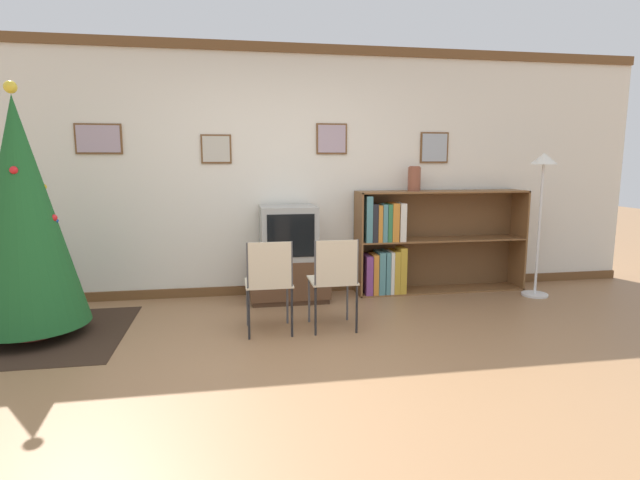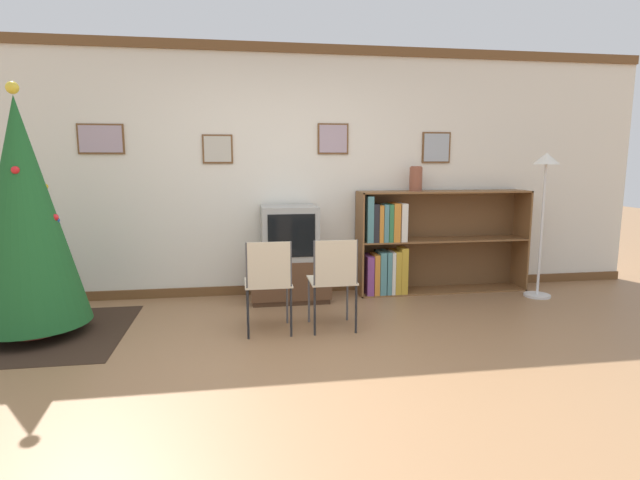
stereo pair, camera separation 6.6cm
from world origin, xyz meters
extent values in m
plane|color=#936B47|center=(0.00, 0.00, 0.00)|extent=(24.00, 24.00, 0.00)
cube|color=silver|center=(0.00, 2.24, 1.35)|extent=(8.51, 0.08, 2.70)
cube|color=brown|center=(0.00, 2.19, 2.65)|extent=(8.51, 0.03, 0.10)
cube|color=brown|center=(0.00, 2.19, 0.05)|extent=(8.51, 0.03, 0.10)
cube|color=brown|center=(-1.81, 2.19, 1.70)|extent=(0.46, 0.02, 0.31)
cube|color=#A893A3|center=(-1.81, 2.18, 1.70)|extent=(0.42, 0.01, 0.27)
cube|color=brown|center=(-0.64, 2.19, 1.60)|extent=(0.32, 0.02, 0.30)
cube|color=#BCB7A8|center=(-0.64, 2.18, 1.60)|extent=(0.28, 0.01, 0.27)
cube|color=brown|center=(0.60, 2.19, 1.71)|extent=(0.34, 0.02, 0.33)
cube|color=#A893A3|center=(0.60, 2.18, 1.71)|extent=(0.30, 0.01, 0.30)
cube|color=brown|center=(1.79, 2.19, 1.62)|extent=(0.33, 0.02, 0.35)
cube|color=#9EA8B2|center=(1.79, 2.18, 1.62)|extent=(0.29, 0.01, 0.31)
cube|color=#332319|center=(-2.19, 1.15, 0.00)|extent=(1.51, 1.49, 0.01)
cylinder|color=maroon|center=(-2.19, 1.15, 0.06)|extent=(0.36, 0.36, 0.10)
cone|color=#1E5B28|center=(-2.19, 1.15, 1.05)|extent=(0.93, 0.93, 1.89)
sphere|color=yellow|center=(-2.19, 1.15, 2.05)|extent=(0.10, 0.10, 0.10)
sphere|color=#1E4CB2|center=(-1.94, 1.18, 0.98)|extent=(0.04, 0.04, 0.04)
sphere|color=gold|center=(-2.05, 1.26, 1.26)|extent=(0.05, 0.05, 0.05)
sphere|color=red|center=(-2.25, 1.21, 1.64)|extent=(0.06, 0.06, 0.06)
sphere|color=#1E4CB2|center=(-2.08, 1.37, 1.00)|extent=(0.06, 0.06, 0.06)
sphere|color=red|center=(-1.95, 1.15, 1.01)|extent=(0.06, 0.06, 0.06)
sphere|color=red|center=(-2.16, 1.01, 1.40)|extent=(0.06, 0.06, 0.06)
cube|color=#412A1A|center=(0.08, 1.91, 0.03)|extent=(0.80, 0.51, 0.05)
cube|color=brown|center=(0.08, 1.91, 0.25)|extent=(0.83, 0.53, 0.40)
cube|color=#9E9E99|center=(0.08, 1.91, 0.73)|extent=(0.58, 0.51, 0.56)
cube|color=black|center=(0.08, 1.65, 0.73)|extent=(0.48, 0.01, 0.44)
cube|color=beige|center=(-0.20, 0.94, 0.43)|extent=(0.40, 0.40, 0.02)
cube|color=beige|center=(-0.20, 0.75, 0.63)|extent=(0.35, 0.01, 0.38)
cylinder|color=#4C4C51|center=(-0.38, 1.12, 0.21)|extent=(0.02, 0.02, 0.42)
cylinder|color=#4C4C51|center=(-0.02, 1.12, 0.21)|extent=(0.02, 0.02, 0.42)
cylinder|color=#4C4C51|center=(-0.38, 0.76, 0.21)|extent=(0.02, 0.02, 0.42)
cylinder|color=#4C4C51|center=(-0.02, 0.76, 0.21)|extent=(0.02, 0.02, 0.42)
cylinder|color=#4C4C51|center=(-0.38, 0.76, 0.41)|extent=(0.02, 0.02, 0.82)
cylinder|color=#4C4C51|center=(-0.02, 0.76, 0.41)|extent=(0.02, 0.02, 0.82)
cube|color=beige|center=(0.36, 0.94, 0.43)|extent=(0.40, 0.40, 0.02)
cube|color=beige|center=(0.36, 0.75, 0.63)|extent=(0.35, 0.01, 0.38)
cylinder|color=#4C4C51|center=(0.18, 1.12, 0.21)|extent=(0.02, 0.02, 0.42)
cylinder|color=#4C4C51|center=(0.54, 1.12, 0.21)|extent=(0.02, 0.02, 0.42)
cylinder|color=#4C4C51|center=(0.18, 0.76, 0.21)|extent=(0.02, 0.02, 0.42)
cylinder|color=#4C4C51|center=(0.54, 0.76, 0.21)|extent=(0.02, 0.02, 0.42)
cylinder|color=#4C4C51|center=(0.18, 0.76, 0.41)|extent=(0.02, 0.02, 0.82)
cylinder|color=#4C4C51|center=(0.54, 0.76, 0.41)|extent=(0.02, 0.02, 0.82)
cube|color=brown|center=(0.87, 2.00, 0.57)|extent=(0.02, 0.36, 1.14)
cube|color=brown|center=(2.79, 2.00, 0.57)|extent=(0.02, 0.36, 1.14)
cube|color=brown|center=(1.83, 2.00, 1.13)|extent=(1.95, 0.36, 0.02)
cube|color=brown|center=(1.83, 2.00, 0.01)|extent=(1.95, 0.36, 0.02)
cube|color=brown|center=(1.83, 2.00, 0.59)|extent=(1.91, 0.36, 0.02)
cube|color=brown|center=(1.83, 2.18, 0.57)|extent=(1.95, 0.01, 1.14)
cube|color=#7A3D7F|center=(0.96, 1.98, 0.23)|extent=(0.07, 0.30, 0.43)
cube|color=orange|center=(1.03, 1.95, 0.24)|extent=(0.06, 0.23, 0.45)
cube|color=teal|center=(1.10, 1.97, 0.25)|extent=(0.07, 0.27, 0.47)
cube|color=teal|center=(1.17, 1.98, 0.25)|extent=(0.05, 0.30, 0.47)
cube|color=silver|center=(1.22, 1.94, 0.25)|extent=(0.04, 0.22, 0.47)
cube|color=gold|center=(1.27, 1.97, 0.26)|extent=(0.06, 0.29, 0.47)
cube|color=gold|center=(1.34, 1.94, 0.27)|extent=(0.07, 0.22, 0.51)
cube|color=teal|center=(0.95, 1.94, 0.85)|extent=(0.07, 0.22, 0.50)
cube|color=#232328|center=(1.01, 1.95, 0.81)|extent=(0.06, 0.25, 0.41)
cube|color=orange|center=(1.07, 1.94, 0.80)|extent=(0.05, 0.23, 0.40)
cube|color=teal|center=(1.12, 1.93, 0.81)|extent=(0.05, 0.20, 0.41)
cube|color=#337547|center=(1.18, 1.96, 0.81)|extent=(0.05, 0.27, 0.41)
cube|color=orange|center=(1.24, 1.96, 0.81)|extent=(0.07, 0.27, 0.42)
cube|color=silver|center=(1.32, 1.96, 0.81)|extent=(0.07, 0.26, 0.42)
cylinder|color=brown|center=(1.50, 2.03, 1.27)|extent=(0.14, 0.14, 0.26)
torus|color=brown|center=(1.50, 2.03, 1.41)|extent=(0.12, 0.12, 0.03)
cylinder|color=silver|center=(2.78, 1.60, 0.01)|extent=(0.28, 0.28, 0.03)
cylinder|color=silver|center=(2.78, 1.60, 0.73)|extent=(0.03, 0.03, 1.41)
cone|color=white|center=(2.78, 1.60, 1.50)|extent=(0.28, 0.28, 0.12)
camera|label=1|loc=(-0.48, -3.27, 1.48)|focal=28.00mm
camera|label=2|loc=(-0.42, -3.28, 1.48)|focal=28.00mm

